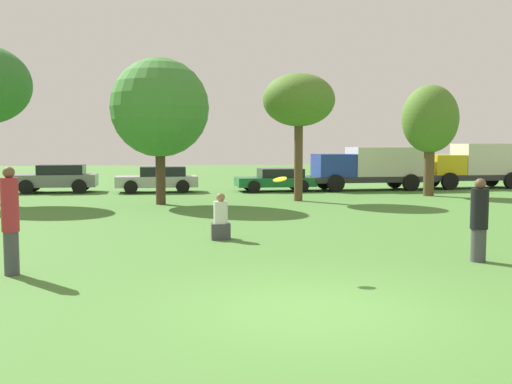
# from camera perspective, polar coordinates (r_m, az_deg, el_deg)

# --- Properties ---
(ground_plane) EXTENTS (120.00, 120.00, 0.00)m
(ground_plane) POSITION_cam_1_polar(r_m,az_deg,el_deg) (8.37, 5.78, -11.49)
(ground_plane) COLOR #477A33
(person_thrower) EXTENTS (0.31, 0.31, 1.94)m
(person_thrower) POSITION_cam_1_polar(r_m,az_deg,el_deg) (11.18, -23.05, -2.55)
(person_thrower) COLOR #3F3F47
(person_thrower) RESTS_ON ground
(person_catcher) EXTENTS (0.35, 0.35, 1.67)m
(person_catcher) POSITION_cam_1_polar(r_m,az_deg,el_deg) (12.34, 21.13, -2.60)
(person_catcher) COLOR #3F3F47
(person_catcher) RESTS_ON ground
(frisbee) EXTENTS (0.26, 0.26, 0.12)m
(frisbee) POSITION_cam_1_polar(r_m,az_deg,el_deg) (10.50, 2.37, 1.25)
(frisbee) COLOR yellow
(bystander_sitting) EXTENTS (0.47, 0.39, 1.15)m
(bystander_sitting) POSITION_cam_1_polar(r_m,az_deg,el_deg) (14.32, -3.50, -2.81)
(bystander_sitting) COLOR #3F3F47
(bystander_sitting) RESTS_ON ground
(tree_1) EXTENTS (3.84, 3.84, 5.70)m
(tree_1) POSITION_cam_1_polar(r_m,az_deg,el_deg) (22.99, -9.47, 8.17)
(tree_1) COLOR #473323
(tree_1) RESTS_ON ground
(tree_2) EXTENTS (2.99, 2.99, 5.28)m
(tree_2) POSITION_cam_1_polar(r_m,az_deg,el_deg) (24.21, 4.24, 8.92)
(tree_2) COLOR brown
(tree_2) RESTS_ON ground
(tree_3) EXTENTS (2.55, 2.55, 5.06)m
(tree_3) POSITION_cam_1_polar(r_m,az_deg,el_deg) (27.70, 16.78, 6.78)
(tree_3) COLOR brown
(tree_3) RESTS_ON ground
(parked_car_grey) EXTENTS (4.00, 2.16, 1.37)m
(parked_car_grey) POSITION_cam_1_polar(r_m,az_deg,el_deg) (30.06, -18.99, 1.33)
(parked_car_grey) COLOR slate
(parked_car_grey) RESTS_ON ground
(parked_car_silver) EXTENTS (4.05, 2.04, 1.27)m
(parked_car_silver) POSITION_cam_1_polar(r_m,az_deg,el_deg) (28.99, -9.59, 1.30)
(parked_car_silver) COLOR #B2B2B7
(parked_car_silver) RESTS_ON ground
(parked_car_green) EXTENTS (4.01, 2.17, 1.15)m
(parked_car_green) POSITION_cam_1_polar(r_m,az_deg,el_deg) (29.26, 2.03, 1.27)
(parked_car_green) COLOR #196633
(parked_car_green) RESTS_ON ground
(delivery_truck_blue) EXTENTS (6.45, 2.51, 2.22)m
(delivery_truck_blue) POSITION_cam_1_polar(r_m,az_deg,el_deg) (30.65, 11.41, 2.52)
(delivery_truck_blue) COLOR #2D2D33
(delivery_truck_blue) RESTS_ON ground
(delivery_truck_yellow) EXTENTS (5.82, 2.42, 2.40)m
(delivery_truck_yellow) POSITION_cam_1_polar(r_m,az_deg,el_deg) (33.65, 21.00, 2.59)
(delivery_truck_yellow) COLOR #2D2D33
(delivery_truck_yellow) RESTS_ON ground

